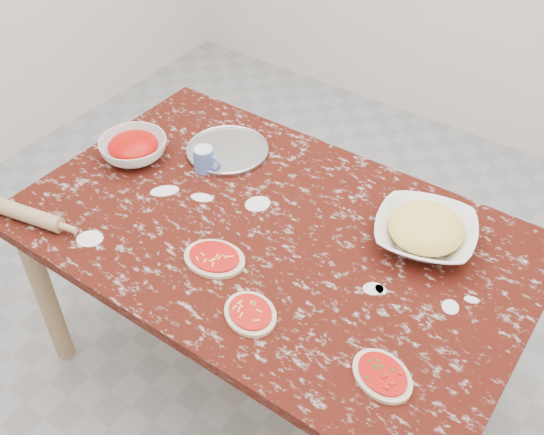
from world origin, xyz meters
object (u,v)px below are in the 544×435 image
at_px(rolling_pin, 27,215).
at_px(flour_mug, 205,159).
at_px(pizza_tray, 227,151).
at_px(worktable, 272,248).
at_px(sauce_bowl, 134,149).
at_px(cheese_bowl, 425,233).

bearing_deg(rolling_pin, flour_mug, 61.60).
bearing_deg(pizza_tray, worktable, -33.15).
height_order(worktable, flour_mug, flour_mug).
xyz_separation_m(flour_mug, rolling_pin, (-0.29, -0.53, -0.02)).
relative_size(pizza_tray, flour_mug, 2.67).
distance_m(flour_mug, rolling_pin, 0.61).
relative_size(worktable, sauce_bowl, 6.73).
bearing_deg(pizza_tray, flour_mug, -89.68).
xyz_separation_m(worktable, sauce_bowl, (-0.62, 0.02, 0.12)).
bearing_deg(sauce_bowl, cheese_bowl, 10.82).
distance_m(cheese_bowl, flour_mug, 0.79).
distance_m(worktable, sauce_bowl, 0.63).
bearing_deg(sauce_bowl, rolling_pin, -94.77).
xyz_separation_m(sauce_bowl, cheese_bowl, (1.03, 0.20, 0.00)).
bearing_deg(worktable, pizza_tray, 146.85).
distance_m(worktable, pizza_tray, 0.45).
xyz_separation_m(sauce_bowl, rolling_pin, (-0.04, -0.44, -0.01)).
relative_size(cheese_bowl, flour_mug, 2.79).
bearing_deg(cheese_bowl, flour_mug, -172.36).
xyz_separation_m(worktable, flour_mug, (-0.37, 0.12, 0.13)).
bearing_deg(sauce_bowl, pizza_tray, 40.86).
distance_m(pizza_tray, rolling_pin, 0.72).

